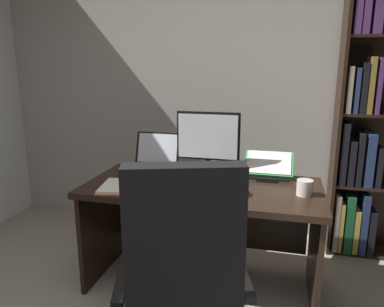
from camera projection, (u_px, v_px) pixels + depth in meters
wall_back at (223, 69)px, 3.16m from camera, size 4.68×0.12×2.89m
desk at (204, 209)px, 2.49m from camera, size 1.52×0.72×0.72m
bookshelf at (384, 126)px, 2.74m from camera, size 0.96×0.30×2.24m
office_chair at (184, 298)px, 1.62m from camera, size 0.70×0.62×1.11m
monitor at (208, 144)px, 2.54m from camera, size 0.45×0.16×0.45m
laptop at (153, 163)px, 2.70m from camera, size 0.35×0.34×0.26m
keyboard at (196, 189)px, 2.25m from camera, size 0.42×0.15×0.02m
computer_mouse at (244, 192)px, 2.18m from camera, size 0.06×0.10×0.04m
reading_stand_with_book at (268, 165)px, 2.54m from camera, size 0.33×0.29×0.15m
open_binder at (135, 187)px, 2.30m from camera, size 0.48×0.37×0.02m
notepad at (175, 184)px, 2.38m from camera, size 0.17×0.22×0.01m
pen at (178, 183)px, 2.37m from camera, size 0.14×0.04×0.01m
coffee_mug at (305, 188)px, 2.17m from camera, size 0.10×0.10×0.10m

